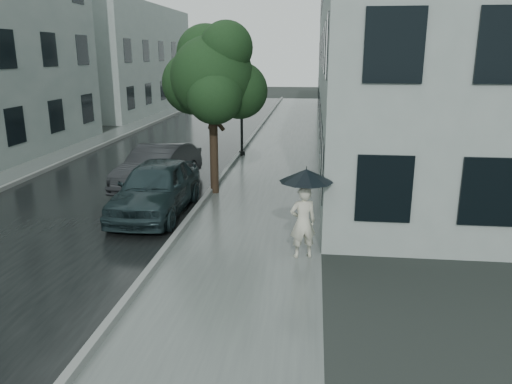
# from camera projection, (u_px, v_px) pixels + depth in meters

# --- Properties ---
(ground) EXTENTS (120.00, 120.00, 0.00)m
(ground) POSITION_uv_depth(u_px,v_px,m) (224.00, 278.00, 10.23)
(ground) COLOR black
(ground) RESTS_ON ground
(sidewalk) EXTENTS (3.50, 60.00, 0.01)m
(sidewalk) POSITION_uv_depth(u_px,v_px,m) (279.00, 159.00, 21.68)
(sidewalk) COLOR slate
(sidewalk) RESTS_ON ground
(kerb_near) EXTENTS (0.15, 60.00, 0.15)m
(kerb_near) POSITION_uv_depth(u_px,v_px,m) (237.00, 156.00, 21.87)
(kerb_near) COLOR slate
(kerb_near) RESTS_ON ground
(asphalt_road) EXTENTS (6.85, 60.00, 0.00)m
(asphalt_road) POSITION_uv_depth(u_px,v_px,m) (160.00, 156.00, 22.28)
(asphalt_road) COLOR black
(asphalt_road) RESTS_ON ground
(kerb_far) EXTENTS (0.15, 60.00, 0.15)m
(kerb_far) POSITION_uv_depth(u_px,v_px,m) (85.00, 153.00, 22.65)
(kerb_far) COLOR slate
(kerb_far) RESTS_ON ground
(sidewalk_far) EXTENTS (1.70, 60.00, 0.01)m
(sidewalk_far) POSITION_uv_depth(u_px,v_px,m) (66.00, 154.00, 22.77)
(sidewalk_far) COLOR #4C5451
(sidewalk_far) RESTS_ON ground
(building_near) EXTENTS (7.02, 36.00, 9.00)m
(building_near) POSITION_uv_depth(u_px,v_px,m) (385.00, 52.00, 27.06)
(building_near) COLOR #8E9A96
(building_near) RESTS_ON ground
(building_far_b) EXTENTS (7.02, 18.00, 8.00)m
(building_far_b) POSITION_uv_depth(u_px,v_px,m) (119.00, 59.00, 39.39)
(building_far_b) COLOR #8E9A96
(building_far_b) RESTS_ON ground
(pedestrian) EXTENTS (0.70, 0.57, 1.65)m
(pedestrian) POSITION_uv_depth(u_px,v_px,m) (303.00, 222.00, 11.06)
(pedestrian) COLOR beige
(pedestrian) RESTS_ON sidewalk
(umbrella) EXTENTS (1.43, 1.43, 1.14)m
(umbrella) POSITION_uv_depth(u_px,v_px,m) (306.00, 175.00, 10.81)
(umbrella) COLOR black
(umbrella) RESTS_ON ground
(street_tree) EXTENTS (3.41, 3.10, 5.41)m
(street_tree) POSITION_uv_depth(u_px,v_px,m) (213.00, 76.00, 15.58)
(street_tree) COLOR #332619
(street_tree) RESTS_ON ground
(lamp_post) EXTENTS (0.82, 0.47, 4.65)m
(lamp_post) POSITION_uv_depth(u_px,v_px,m) (238.00, 95.00, 21.82)
(lamp_post) COLOR black
(lamp_post) RESTS_ON ground
(car_near) EXTENTS (1.82, 4.49, 1.53)m
(car_near) POSITION_uv_depth(u_px,v_px,m) (156.00, 187.00, 14.15)
(car_near) COLOR #1B2B2F
(car_near) RESTS_ON ground
(car_far) EXTENTS (2.10, 4.54, 1.44)m
(car_far) POSITION_uv_depth(u_px,v_px,m) (158.00, 166.00, 16.98)
(car_far) COLOR black
(car_far) RESTS_ON ground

